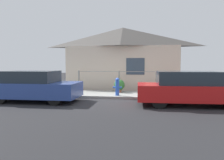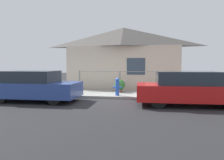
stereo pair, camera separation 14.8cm
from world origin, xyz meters
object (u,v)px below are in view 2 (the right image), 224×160
at_px(fire_hydrant, 117,86).
at_px(car_left, 35,86).
at_px(potted_plant_near_hydrant, 120,85).
at_px(potted_plant_by_fence, 74,86).
at_px(car_right, 190,89).

bearing_deg(fire_hydrant, car_left, -156.38).
bearing_deg(potted_plant_near_hydrant, potted_plant_by_fence, 176.74).
relative_size(car_right, potted_plant_near_hydrant, 6.18).
distance_m(fire_hydrant, potted_plant_by_fence, 3.11).
xyz_separation_m(car_left, potted_plant_near_hydrant, (3.49, 2.83, -0.17)).
bearing_deg(fire_hydrant, car_right, -26.19).
xyz_separation_m(car_right, potted_plant_by_fence, (-5.90, 2.98, -0.26)).
height_order(car_right, fire_hydrant, car_right).
bearing_deg(potted_plant_by_fence, car_left, -104.66).
relative_size(car_right, potted_plant_by_fence, 8.04).
bearing_deg(potted_plant_near_hydrant, fire_hydrant, -88.00).
distance_m(car_left, fire_hydrant, 3.86).
distance_m(car_right, potted_plant_near_hydrant, 4.27).
height_order(potted_plant_near_hydrant, potted_plant_by_fence, potted_plant_near_hydrant).
bearing_deg(car_left, fire_hydrant, 23.26).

